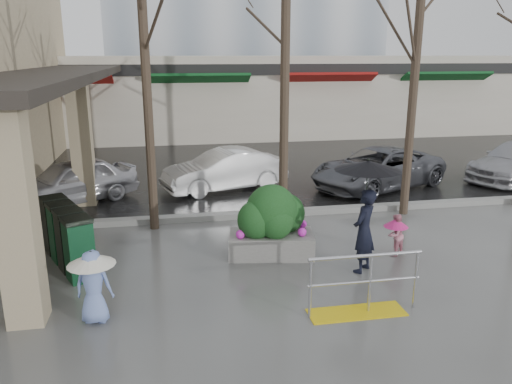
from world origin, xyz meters
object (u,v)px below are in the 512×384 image
object	(u,v)px
handrail	(361,292)
tree_mideast	(419,21)
planter	(272,222)
car_b	(225,170)
car_a	(71,181)
child_pink	(396,232)
news_boxes	(67,236)
tree_midwest	(286,2)
woman	(366,204)
tree_west	(142,6)
child_blue	(93,279)
car_c	(378,168)

from	to	relation	value
handrail	tree_mideast	xyz separation A→B (m)	(3.14, 4.80, 4.48)
tree_mideast	handrail	bearing A→B (deg)	-123.19
tree_mideast	planter	xyz separation A→B (m)	(-4.06, -2.14, -4.13)
tree_mideast	car_b	distance (m)	6.89
car_a	child_pink	bearing A→B (deg)	22.50
news_boxes	car_b	distance (m)	6.37
tree_midwest	car_b	size ratio (longest dim) A/B	1.83
child_pink	news_boxes	world-z (taller)	news_boxes
tree_midwest	woman	distance (m)	5.12
tree_west	woman	bearing A→B (deg)	-39.04
woman	child_pink	xyz separation A→B (m)	(0.98, 0.64, -0.84)
tree_midwest	planter	world-z (taller)	tree_midwest
child_blue	planter	world-z (taller)	planter
car_a	child_blue	bearing A→B (deg)	-19.96
woman	news_boxes	distance (m)	5.88
woman	child_blue	xyz separation A→B (m)	(-4.87, -1.04, -0.64)
tree_midwest	tree_mideast	distance (m)	3.32
woman	child_pink	world-z (taller)	woman
handrail	car_b	world-z (taller)	car_b
car_a	car_c	world-z (taller)	same
child_blue	car_c	distance (m)	10.39
car_c	car_b	bearing A→B (deg)	-120.99
handrail	news_boxes	size ratio (longest dim) A/B	0.87
tree_midwest	car_b	bearing A→B (deg)	108.53
tree_west	car_a	xyz separation A→B (m)	(-2.32, 2.61, -4.45)
tree_midwest	woman	xyz separation A→B (m)	(0.81, -3.25, -3.87)
child_blue	news_boxes	bearing A→B (deg)	-60.78
tree_west	child_pink	distance (m)	7.25
child_blue	car_b	distance (m)	8.09
news_boxes	car_b	xyz separation A→B (m)	(3.78, 5.13, 0.02)
tree_mideast	child_blue	world-z (taller)	tree_mideast
handrail	car_c	xyz separation A→B (m)	(3.53, 7.43, 0.25)
handrail	car_c	distance (m)	8.23
tree_west	tree_midwest	size ratio (longest dim) A/B	0.97
handrail	tree_west	bearing A→B (deg)	124.99
car_c	handrail	bearing A→B (deg)	-49.23
child_pink	child_blue	size ratio (longest dim) A/B	0.75
woman	planter	xyz separation A→B (m)	(-1.57, 1.11, -0.63)
woman	child_pink	size ratio (longest dim) A/B	2.50
car_b	tree_midwest	bearing A→B (deg)	1.41
tree_west	car_b	size ratio (longest dim) A/B	1.78
car_a	car_b	distance (m)	4.48
child_pink	news_boxes	size ratio (longest dim) A/B	0.41
tree_mideast	tree_midwest	bearing A→B (deg)	180.00
handrail	planter	xyz separation A→B (m)	(-0.92, 2.66, 0.36)
car_a	car_c	xyz separation A→B (m)	(9.21, 0.02, 0.00)
tree_west	news_boxes	distance (m)	5.14
car_b	car_c	distance (m)	4.81
news_boxes	car_b	bearing A→B (deg)	28.89
tree_mideast	woman	distance (m)	5.39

